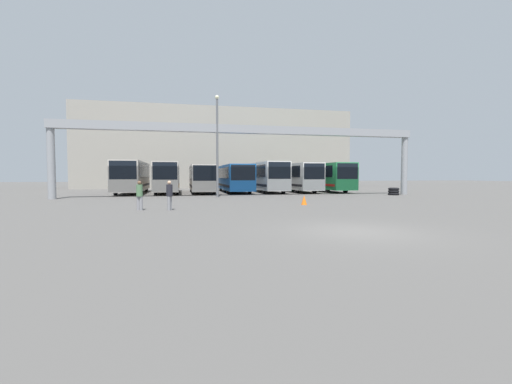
{
  "coord_description": "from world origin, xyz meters",
  "views": [
    {
      "loc": [
        -5.85,
        -10.63,
        1.92
      ],
      "look_at": [
        1.26,
        21.86,
        0.3
      ],
      "focal_mm": 24.0,
      "sensor_mm": 36.0,
      "label": 1
    }
  ],
  "objects_px": {
    "bus_slot_0": "(132,175)",
    "lamp_post": "(217,142)",
    "pedestrian_near_right": "(140,195)",
    "pedestrian_near_left": "(169,195)",
    "bus_slot_4": "(267,175)",
    "bus_slot_6": "(324,176)",
    "bus_slot_1": "(168,176)",
    "bus_slot_3": "(234,177)",
    "bus_slot_2": "(202,177)",
    "bus_slot_5": "(296,176)",
    "traffic_cone": "(304,200)",
    "tire_stack": "(394,191)"
  },
  "relations": [
    {
      "from": "bus_slot_3",
      "to": "bus_slot_5",
      "type": "xyz_separation_m",
      "value": [
        7.3,
        -0.12,
        0.1
      ]
    },
    {
      "from": "bus_slot_1",
      "to": "bus_slot_5",
      "type": "distance_m",
      "value": 14.6
    },
    {
      "from": "bus_slot_0",
      "to": "traffic_cone",
      "type": "height_order",
      "value": "bus_slot_0"
    },
    {
      "from": "bus_slot_4",
      "to": "bus_slot_0",
      "type": "bearing_deg",
      "value": 177.31
    },
    {
      "from": "bus_slot_4",
      "to": "pedestrian_near_left",
      "type": "relative_size",
      "value": 6.35
    },
    {
      "from": "bus_slot_1",
      "to": "pedestrian_near_right",
      "type": "xyz_separation_m",
      "value": [
        -0.8,
        -18.6,
        -1.01
      ]
    },
    {
      "from": "bus_slot_2",
      "to": "lamp_post",
      "type": "relative_size",
      "value": 1.21
    },
    {
      "from": "bus_slot_0",
      "to": "bus_slot_1",
      "type": "height_order",
      "value": "bus_slot_0"
    },
    {
      "from": "bus_slot_3",
      "to": "pedestrian_near_right",
      "type": "height_order",
      "value": "bus_slot_3"
    },
    {
      "from": "bus_slot_0",
      "to": "traffic_cone",
      "type": "xyz_separation_m",
      "value": [
        12.92,
        -17.3,
        -1.61
      ]
    },
    {
      "from": "bus_slot_3",
      "to": "tire_stack",
      "type": "height_order",
      "value": "bus_slot_3"
    },
    {
      "from": "bus_slot_1",
      "to": "bus_slot_5",
      "type": "relative_size",
      "value": 1.01
    },
    {
      "from": "pedestrian_near_left",
      "to": "pedestrian_near_right",
      "type": "bearing_deg",
      "value": -75.23
    },
    {
      "from": "bus_slot_1",
      "to": "tire_stack",
      "type": "xyz_separation_m",
      "value": [
        21.68,
        -8.63,
        -1.51
      ]
    },
    {
      "from": "bus_slot_0",
      "to": "bus_slot_5",
      "type": "xyz_separation_m",
      "value": [
        18.25,
        -0.16,
        -0.06
      ]
    },
    {
      "from": "bus_slot_6",
      "to": "lamp_post",
      "type": "bearing_deg",
      "value": -148.67
    },
    {
      "from": "bus_slot_2",
      "to": "bus_slot_5",
      "type": "height_order",
      "value": "bus_slot_5"
    },
    {
      "from": "bus_slot_1",
      "to": "traffic_cone",
      "type": "xyz_separation_m",
      "value": [
        9.27,
        -17.2,
        -1.56
      ]
    },
    {
      "from": "bus_slot_5",
      "to": "pedestrian_near_left",
      "type": "bearing_deg",
      "value": -126.18
    },
    {
      "from": "bus_slot_0",
      "to": "bus_slot_2",
      "type": "bearing_deg",
      "value": -3.85
    },
    {
      "from": "bus_slot_0",
      "to": "lamp_post",
      "type": "distance_m",
      "value": 12.03
    },
    {
      "from": "bus_slot_2",
      "to": "traffic_cone",
      "type": "height_order",
      "value": "bus_slot_2"
    },
    {
      "from": "bus_slot_0",
      "to": "bus_slot_2",
      "type": "xyz_separation_m",
      "value": [
        7.3,
        -0.49,
        -0.2
      ]
    },
    {
      "from": "bus_slot_4",
      "to": "lamp_post",
      "type": "xyz_separation_m",
      "value": [
        -6.39,
        -7.62,
        2.88
      ]
    },
    {
      "from": "bus_slot_5",
      "to": "bus_slot_6",
      "type": "height_order",
      "value": "bus_slot_6"
    },
    {
      "from": "bus_slot_1",
      "to": "bus_slot_3",
      "type": "distance_m",
      "value": 7.3
    },
    {
      "from": "bus_slot_2",
      "to": "bus_slot_3",
      "type": "bearing_deg",
      "value": 7.01
    },
    {
      "from": "bus_slot_6",
      "to": "pedestrian_near_right",
      "type": "distance_m",
      "value": 26.73
    },
    {
      "from": "pedestrian_near_right",
      "to": "lamp_post",
      "type": "height_order",
      "value": "lamp_post"
    },
    {
      "from": "pedestrian_near_right",
      "to": "pedestrian_near_left",
      "type": "bearing_deg",
      "value": 5.88
    },
    {
      "from": "bus_slot_2",
      "to": "lamp_post",
      "type": "distance_m",
      "value": 8.45
    },
    {
      "from": "bus_slot_5",
      "to": "tire_stack",
      "type": "distance_m",
      "value": 11.21
    },
    {
      "from": "traffic_cone",
      "to": "tire_stack",
      "type": "distance_m",
      "value": 15.08
    },
    {
      "from": "bus_slot_1",
      "to": "bus_slot_2",
      "type": "bearing_deg",
      "value": -6.08
    },
    {
      "from": "bus_slot_3",
      "to": "tire_stack",
      "type": "xyz_separation_m",
      "value": [
        14.38,
        -8.69,
        -1.4
      ]
    },
    {
      "from": "bus_slot_4",
      "to": "bus_slot_6",
      "type": "relative_size",
      "value": 0.88
    },
    {
      "from": "bus_slot_5",
      "to": "bus_slot_2",
      "type": "bearing_deg",
      "value": -178.27
    },
    {
      "from": "bus_slot_3",
      "to": "pedestrian_near_left",
      "type": "distance_m",
      "value": 20.07
    },
    {
      "from": "bus_slot_0",
      "to": "bus_slot_6",
      "type": "bearing_deg",
      "value": 0.08
    },
    {
      "from": "pedestrian_near_left",
      "to": "traffic_cone",
      "type": "distance_m",
      "value": 8.65
    },
    {
      "from": "tire_stack",
      "to": "bus_slot_5",
      "type": "bearing_deg",
      "value": 129.55
    },
    {
      "from": "bus_slot_2",
      "to": "pedestrian_near_left",
      "type": "distance_m",
      "value": 18.76
    },
    {
      "from": "bus_slot_1",
      "to": "bus_slot_6",
      "type": "height_order",
      "value": "bus_slot_6"
    },
    {
      "from": "bus_slot_1",
      "to": "bus_slot_3",
      "type": "bearing_deg",
      "value": 0.47
    },
    {
      "from": "pedestrian_near_left",
      "to": "bus_slot_0",
      "type": "bearing_deg",
      "value": -140.79
    },
    {
      "from": "bus_slot_0",
      "to": "pedestrian_near_left",
      "type": "xyz_separation_m",
      "value": [
        4.46,
        -19.02,
        -1.06
      ]
    },
    {
      "from": "bus_slot_4",
      "to": "pedestrian_near_right",
      "type": "xyz_separation_m",
      "value": [
        -11.75,
        -18.01,
        -1.06
      ]
    },
    {
      "from": "bus_slot_0",
      "to": "lamp_post",
      "type": "height_order",
      "value": "lamp_post"
    },
    {
      "from": "bus_slot_5",
      "to": "pedestrian_near_left",
      "type": "distance_m",
      "value": 23.38
    },
    {
      "from": "bus_slot_4",
      "to": "bus_slot_2",
      "type": "bearing_deg",
      "value": 178.47
    }
  ]
}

